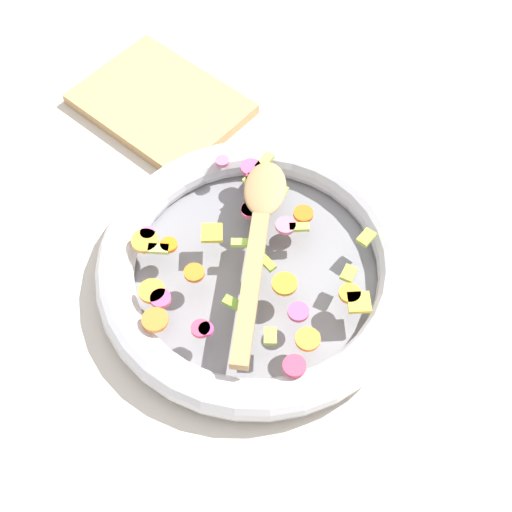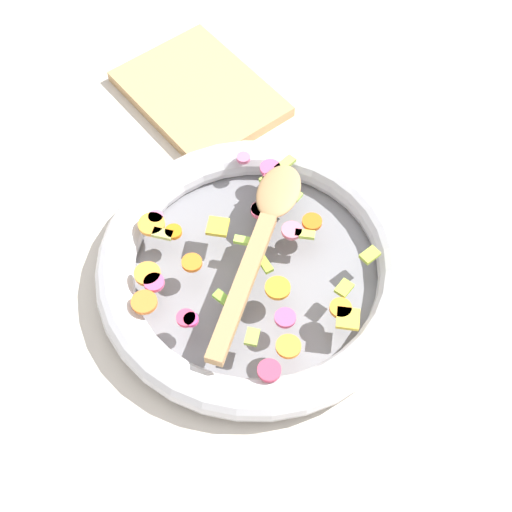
# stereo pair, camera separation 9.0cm
# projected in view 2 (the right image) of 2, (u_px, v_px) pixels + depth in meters

# --- Properties ---
(ground_plane) EXTENTS (4.00, 4.00, 0.00)m
(ground_plane) POSITION_uv_depth(u_px,v_px,m) (256.00, 276.00, 0.94)
(ground_plane) COLOR beige
(skillet) EXTENTS (0.41, 0.41, 0.05)m
(skillet) POSITION_uv_depth(u_px,v_px,m) (256.00, 268.00, 0.92)
(skillet) COLOR slate
(skillet) RESTS_ON ground_plane
(chopped_vegetables) EXTENTS (0.31, 0.30, 0.01)m
(chopped_vegetables) POSITION_uv_depth(u_px,v_px,m) (242.00, 258.00, 0.89)
(chopped_vegetables) COLOR orange
(chopped_vegetables) RESTS_ON skillet
(wooden_spoon) EXTENTS (0.20, 0.27, 0.01)m
(wooden_spoon) POSITION_uv_depth(u_px,v_px,m) (262.00, 234.00, 0.90)
(wooden_spoon) COLOR #A87F51
(wooden_spoon) RESTS_ON chopped_vegetables
(cutting_board) EXTENTS (0.24, 0.18, 0.02)m
(cutting_board) POSITION_uv_depth(u_px,v_px,m) (200.00, 94.00, 1.11)
(cutting_board) COLOR tan
(cutting_board) RESTS_ON ground_plane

